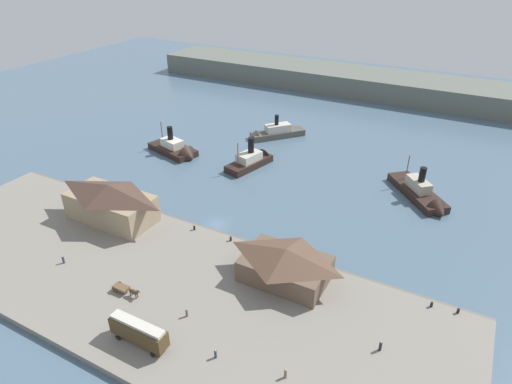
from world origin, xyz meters
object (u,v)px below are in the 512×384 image
at_px(pedestrian_walking_east, 285,374).
at_px(ferry_moored_west, 177,150).
at_px(ferry_shed_central_terminal, 285,263).
at_px(pedestrian_near_west_shed, 187,313).
at_px(pedestrian_near_cart, 63,260).
at_px(mooring_post_center_west, 231,239).
at_px(mooring_post_west, 432,304).
at_px(ferry_shed_east_terminal, 111,202).
at_px(ferry_approaching_west, 273,133).
at_px(mooring_post_east, 458,311).
at_px(mooring_post_center_east, 194,228).
at_px(ferry_moored_east, 423,195).
at_px(horse_cart, 126,289).
at_px(pedestrian_at_waters_edge, 215,354).
at_px(pedestrian_near_east_shed, 380,346).
at_px(street_tram, 139,331).
at_px(ferry_departing_north, 253,160).

xyz_separation_m(pedestrian_walking_east, ferry_moored_west, (-59.32, 54.19, -0.58)).
bearing_deg(ferry_shed_central_terminal, ferry_moored_west, 144.99).
bearing_deg(pedestrian_near_west_shed, pedestrian_near_cart, 179.72).
xyz_separation_m(pedestrian_walking_east, mooring_post_center_west, (-23.14, 23.86, -0.29)).
bearing_deg(mooring_post_west, ferry_shed_east_terminal, -175.69).
xyz_separation_m(pedestrian_near_cart, ferry_approaching_west, (6.09, 75.54, -0.48)).
relative_size(pedestrian_near_cart, mooring_post_east, 1.80).
bearing_deg(mooring_post_center_east, ferry_moored_east, 43.15).
xyz_separation_m(horse_cart, ferry_approaching_west, (-9.89, 76.25, -0.66)).
bearing_deg(pedestrian_walking_east, pedestrian_at_waters_edge, -170.44).
bearing_deg(mooring_post_east, mooring_post_center_west, -179.50).
distance_m(mooring_post_west, ferry_moored_east, 37.72).
distance_m(pedestrian_near_east_shed, pedestrian_near_west_shed, 30.04).
distance_m(pedestrian_near_east_shed, mooring_post_east, 16.26).
bearing_deg(street_tram, mooring_post_center_east, 109.72).
height_order(pedestrian_near_west_shed, ferry_moored_east, ferry_moored_east).
height_order(ferry_shed_central_terminal, mooring_post_west, ferry_shed_central_terminal).
relative_size(pedestrian_walking_east, ferry_moored_east, 0.09).
relative_size(ferry_shed_east_terminal, pedestrian_at_waters_edge, 12.22).
relative_size(horse_cart, pedestrian_near_west_shed, 3.63).
relative_size(pedestrian_at_waters_edge, ferry_moored_west, 0.09).
height_order(ferry_shed_central_terminal, pedestrian_walking_east, ferry_shed_central_terminal).
height_order(horse_cart, mooring_post_east, horse_cart).
xyz_separation_m(street_tram, ferry_moored_east, (29.24, 65.32, -2.21)).
distance_m(mooring_post_west, ferry_departing_north, 62.81).
distance_m(pedestrian_near_west_shed, mooring_post_center_west, 21.41).
height_order(mooring_post_center_west, mooring_post_west, same).
bearing_deg(pedestrian_walking_east, horse_cart, 175.68).
height_order(pedestrian_at_waters_edge, ferry_moored_east, ferry_moored_east).
bearing_deg(mooring_post_center_west, horse_cart, -110.05).
xyz_separation_m(pedestrian_near_west_shed, ferry_approaching_west, (-22.18, 75.68, -0.45)).
distance_m(pedestrian_near_cart, pedestrian_walking_east, 47.07).
xyz_separation_m(horse_cart, mooring_post_west, (46.45, 21.34, -0.47)).
bearing_deg(ferry_departing_north, pedestrian_near_cart, -100.33).
xyz_separation_m(mooring_post_center_west, mooring_post_east, (42.62, 0.37, 0.00)).
height_order(ferry_shed_east_terminal, ferry_moored_west, ferry_shed_east_terminal).
xyz_separation_m(ferry_departing_north, ferry_moored_west, (-22.44, -4.22, -0.28)).
relative_size(mooring_post_east, ferry_departing_north, 0.06).
bearing_deg(ferry_departing_north, ferry_approaching_west, 101.20).
height_order(pedestrian_at_waters_edge, ferry_moored_west, ferry_moored_west).
xyz_separation_m(pedestrian_near_cart, mooring_post_east, (66.46, 21.17, -0.29)).
relative_size(ferry_shed_east_terminal, street_tram, 2.02).
relative_size(pedestrian_near_cart, pedestrian_near_east_shed, 0.92).
bearing_deg(pedestrian_near_cart, pedestrian_near_east_shed, 7.73).
bearing_deg(horse_cart, ferry_shed_east_terminal, 138.69).
bearing_deg(street_tram, horse_cart, 142.74).
xyz_separation_m(ferry_shed_east_terminal, horse_cart, (18.70, -16.43, -3.33)).
bearing_deg(ferry_shed_central_terminal, mooring_post_west, 11.33).
distance_m(pedestrian_near_cart, mooring_post_center_west, 31.64).
bearing_deg(pedestrian_near_west_shed, ferry_approaching_west, 106.33).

